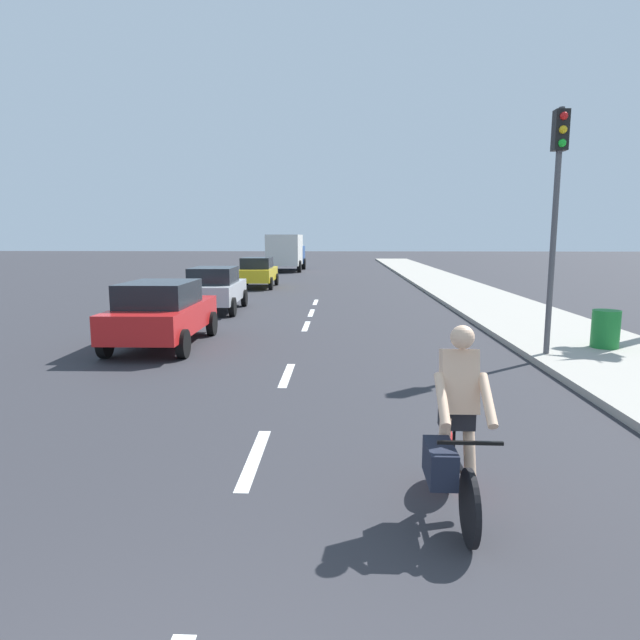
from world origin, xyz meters
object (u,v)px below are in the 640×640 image
Objects in this scene: cyclist at (455,431)px; parked_car_yellow at (258,272)px; trash_bin_near at (606,329)px; traffic_signal at (557,188)px; delivery_truck at (286,252)px; parked_car_red at (162,312)px; parked_car_silver at (215,288)px.

cyclist is 0.46× the size of parked_car_yellow.
traffic_signal is at bearing -155.48° from trash_bin_near.
delivery_truck is (-5.34, 37.28, 0.67)m from cyclist.
delivery_truck is (0.02, 29.41, 0.67)m from parked_car_red.
cyclist reaches higher than parked_car_yellow.
cyclist is 37.67m from delivery_truck.
parked_car_silver is at bearing 147.43° from trash_bin_near.
trash_bin_near is at bearing 24.52° from traffic_signal.
cyclist is at bearing -123.60° from trash_bin_near.
cyclist reaches higher than parked_car_silver.
parked_car_yellow is at bearing 117.91° from traffic_signal.
trash_bin_near is at bearing -34.41° from parked_car_silver.
cyclist is at bearing -80.86° from delivery_truck.
parked_car_silver is 4.69× the size of trash_bin_near.
parked_car_silver is at bearing -68.07° from cyclist.
parked_car_silver is 1.00× the size of parked_car_yellow.
traffic_signal is 3.49m from trash_bin_near.
traffic_signal is (8.88, -7.38, 2.77)m from parked_car_silver.
cyclist is 9.52m from parked_car_red.
delivery_truck is at bearing 105.87° from traffic_signal.
trash_bin_near is (10.44, -6.67, -0.27)m from parked_car_silver.
cyclist is 2.14× the size of trash_bin_near.
cyclist is 0.35× the size of traffic_signal.
cyclist is 15.11m from parked_car_silver.
trash_bin_near is (10.28, -0.47, -0.27)m from parked_car_red.
cyclist is at bearing -70.41° from parked_car_silver.
parked_car_yellow is 18.92m from trash_bin_near.
traffic_signal reaches higher than cyclist.
parked_car_red is at bearing -90.34° from parked_car_silver.
parked_car_red is at bearing 172.30° from traffic_signal.
parked_car_silver reaches higher than trash_bin_near.
parked_car_red is 15.39m from parked_car_yellow.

